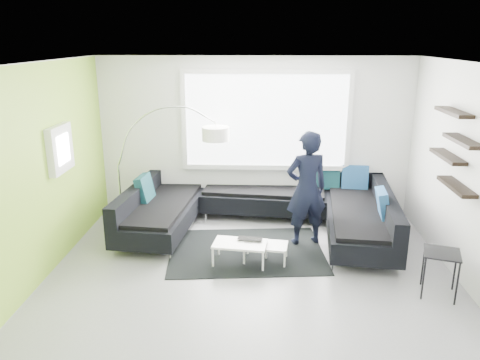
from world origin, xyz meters
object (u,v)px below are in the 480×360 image
Objects in this scene: sectional_sofa at (259,210)px; coffee_table at (253,252)px; side_table at (439,273)px; person at (307,189)px; arc_lamp at (118,166)px; laptop at (249,241)px.

coffee_table is (-0.08, -1.09, -0.24)m from sectional_sofa.
side_table is (2.24, -1.86, -0.11)m from sectional_sofa.
person reaches higher than sectional_sofa.
sectional_sofa is at bearing -44.64° from person.
arc_lamp is 2.74m from laptop.
person is (-1.53, 1.48, 0.60)m from side_table.
arc_lamp is 5.17m from side_table.
coffee_table is 2.83m from arc_lamp.
sectional_sofa is 2.17× the size of arc_lamp.
arc_lamp is at bearing -29.29° from person.
arc_lamp is 3.18m from person.
sectional_sofa is at bearing -1.11° from arc_lamp.
side_table is at bearing 119.47° from person.
sectional_sofa is 2.92m from side_table.
coffee_table is 1.67× the size of side_table.
arc_lamp reaches higher than sectional_sofa.
coffee_table is 2.49× the size of laptop.
arc_lamp is 5.29× the size of laptop.
laptop is at bearing 172.58° from coffee_table.
arc_lamp is (-2.30, 1.41, 0.87)m from coffee_table.
person is 1.23m from laptop.
side_table is (4.63, -2.19, -0.74)m from arc_lamp.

